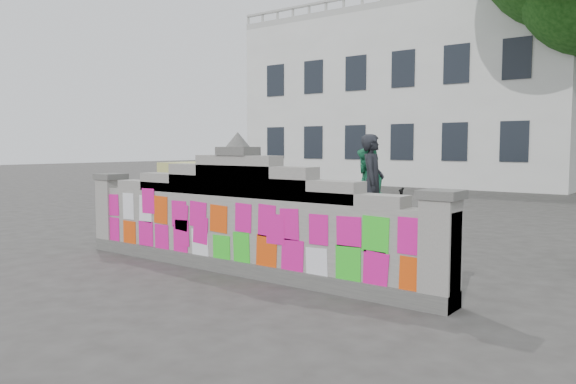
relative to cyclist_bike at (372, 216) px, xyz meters
The scene contains 7 objects.
ground 3.31m from the cyclist_bike, 96.26° to the right, with size 100.00×100.00×0.00m, color #383533.
parapet_wall 3.28m from the cyclist_bike, 96.25° to the right, with size 6.48×0.44×2.01m.
building 20.43m from the cyclist_bike, 111.44° to the left, with size 16.00×10.00×8.90m.
cyclist_bike is the anchor object (origin of this frame).
cyclist_rider 0.37m from the cyclist_bike, ahead, with size 0.65×0.43×1.78m, color black.
pedestrian 0.47m from the cyclist_bike, 142.10° to the left, with size 0.87×0.68×1.79m, color #268B5C.
rickshaw_left 3.92m from the cyclist_bike, behind, with size 2.63×1.28×1.44m.
Camera 1 is at (5.42, -5.87, 1.81)m, focal length 35.00 mm.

